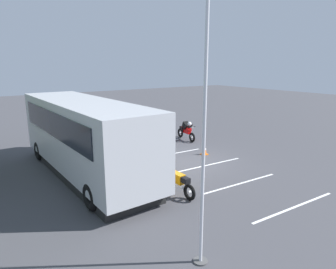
{
  "coord_description": "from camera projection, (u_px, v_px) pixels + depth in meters",
  "views": [
    {
      "loc": [
        -11.13,
        8.8,
        4.75
      ],
      "look_at": [
        1.58,
        0.06,
        1.1
      ],
      "focal_mm": 32.01,
      "sensor_mm": 36.0,
      "label": 1
    }
  ],
  "objects": [
    {
      "name": "parked_motorcycle_silver",
      "position": [
        177.0,
        181.0,
        11.15
      ],
      "size": [
        2.05,
        0.58,
        0.99
      ],
      "color": "black",
      "rests_on": "ground_plane"
    },
    {
      "name": "spectator_right",
      "position": [
        128.0,
        139.0,
        15.2
      ],
      "size": [
        0.58,
        0.35,
        1.73
      ],
      "color": "black",
      "rests_on": "ground_plane"
    },
    {
      "name": "flagpole",
      "position": [
        203.0,
        134.0,
        6.64
      ],
      "size": [
        0.78,
        0.36,
        6.57
      ],
      "color": "silver",
      "rests_on": "ground_plane"
    },
    {
      "name": "spectator_far_left",
      "position": [
        162.0,
        154.0,
        12.64
      ],
      "size": [
        0.58,
        0.35,
        1.74
      ],
      "color": "black",
      "rests_on": "ground_plane"
    },
    {
      "name": "bay_line_d",
      "position": [
        170.0,
        154.0,
        16.14
      ],
      "size": [
        0.26,
        3.85,
        0.01
      ],
      "color": "white",
      "rests_on": "ground_plane"
    },
    {
      "name": "traffic_cone",
      "position": [
        204.0,
        149.0,
        16.02
      ],
      "size": [
        0.34,
        0.34,
        0.63
      ],
      "color": "orange",
      "rests_on": "ground_plane"
    },
    {
      "name": "spectator_left",
      "position": [
        147.0,
        147.0,
        13.61
      ],
      "size": [
        0.58,
        0.35,
        1.76
      ],
      "color": "black",
      "rests_on": "ground_plane"
    },
    {
      "name": "bay_line_e",
      "position": [
        147.0,
        144.0,
        18.12
      ],
      "size": [
        0.3,
        4.7,
        0.01
      ],
      "color": "white",
      "rests_on": "ground_plane"
    },
    {
      "name": "spectator_centre",
      "position": [
        137.0,
        142.0,
        14.43
      ],
      "size": [
        0.57,
        0.32,
        1.79
      ],
      "color": "black",
      "rests_on": "ground_plane"
    },
    {
      "name": "parked_motorcycle_dark",
      "position": [
        120.0,
        152.0,
        14.91
      ],
      "size": [
        2.05,
        0.58,
        0.99
      ],
      "color": "black",
      "rests_on": "ground_plane"
    },
    {
      "name": "ground_plane",
      "position": [
        187.0,
        162.0,
        14.87
      ],
      "size": [
        80.0,
        80.0,
        0.0
      ],
      "primitive_type": "plane",
      "color": "#424247"
    },
    {
      "name": "bay_line_c",
      "position": [
        200.0,
        167.0,
        14.15
      ],
      "size": [
        0.31,
        4.95,
        0.01
      ],
      "color": "white",
      "rests_on": "ground_plane"
    },
    {
      "name": "bay_line_a",
      "position": [
        295.0,
        207.0,
        10.18
      ],
      "size": [
        0.28,
        4.16,
        0.01
      ],
      "color": "white",
      "rests_on": "ground_plane"
    },
    {
      "name": "bay_line_b",
      "position": [
        240.0,
        184.0,
        12.17
      ],
      "size": [
        0.27,
        4.0,
        0.01
      ],
      "color": "white",
      "rests_on": "ground_plane"
    },
    {
      "name": "tour_bus",
      "position": [
        84.0,
        138.0,
        12.85
      ],
      "size": [
        9.63,
        2.86,
        3.25
      ],
      "color": "#B7BABF",
      "rests_on": "ground_plane"
    },
    {
      "name": "stunt_motorcycle",
      "position": [
        186.0,
        130.0,
        19.1
      ],
      "size": [
        2.05,
        0.62,
        1.23
      ],
      "color": "black",
      "rests_on": "ground_plane"
    }
  ]
}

